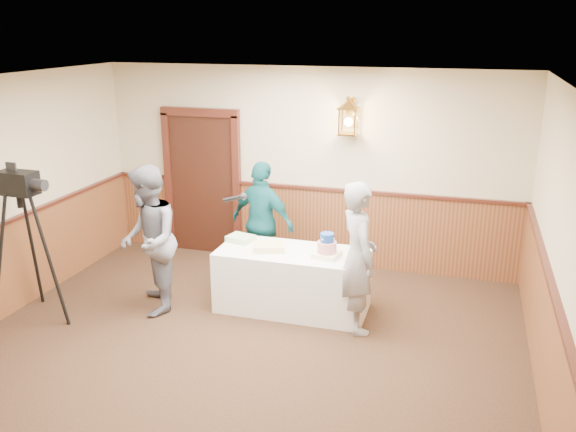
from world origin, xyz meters
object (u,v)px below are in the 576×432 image
at_px(assistant_p, 263,222).
at_px(interviewer, 148,241).
at_px(tv_camera_rig, 27,255).
at_px(sheet_cake_yellow, 269,247).
at_px(baker, 358,257).
at_px(sheet_cake_green, 241,238).
at_px(display_table, 293,280).
at_px(tiered_cake, 327,248).

bearing_deg(assistant_p, interviewer, 69.51).
bearing_deg(tv_camera_rig, sheet_cake_yellow, 25.00).
xyz_separation_m(baker, tv_camera_rig, (-3.68, -0.85, -0.06)).
xyz_separation_m(sheet_cake_yellow, tv_camera_rig, (-2.56, -1.09, 0.02)).
xyz_separation_m(baker, assistant_p, (-1.46, 1.01, -0.05)).
relative_size(interviewer, baker, 1.03).
bearing_deg(sheet_cake_green, tv_camera_rig, -148.89).
distance_m(baker, assistant_p, 1.78).
xyz_separation_m(sheet_cake_green, baker, (1.55, -0.43, 0.08)).
distance_m(interviewer, tv_camera_rig, 1.37).
relative_size(display_table, tiered_cake, 5.54).
bearing_deg(sheet_cake_green, sheet_cake_yellow, -23.91).
distance_m(sheet_cake_green, assistant_p, 0.59).
distance_m(assistant_p, tv_camera_rig, 2.90).
distance_m(display_table, sheet_cake_green, 0.84).
xyz_separation_m(display_table, sheet_cake_green, (-0.72, 0.15, 0.41)).
relative_size(display_table, assistant_p, 1.09).
bearing_deg(baker, sheet_cake_yellow, 47.77).
bearing_deg(baker, display_table, 41.14).
bearing_deg(assistant_p, tv_camera_rig, 58.00).
distance_m(interviewer, assistant_p, 1.60).
xyz_separation_m(tiered_cake, sheet_cake_yellow, (-0.72, 0.02, -0.08)).
bearing_deg(sheet_cake_green, baker, -15.49).
bearing_deg(display_table, sheet_cake_green, 168.24).
xyz_separation_m(sheet_cake_yellow, assistant_p, (-0.35, 0.77, 0.04)).
bearing_deg(baker, sheet_cake_green, 44.26).
bearing_deg(sheet_cake_yellow, assistant_p, 114.08).
relative_size(sheet_cake_yellow, baker, 0.21).
relative_size(sheet_cake_green, tv_camera_rig, 0.17).
bearing_deg(assistant_p, baker, 163.31).
bearing_deg(sheet_cake_yellow, interviewer, -160.33).
bearing_deg(baker, tv_camera_rig, 72.80).
bearing_deg(sheet_cake_yellow, display_table, 8.78).
bearing_deg(tiered_cake, assistant_p, 143.07).
bearing_deg(sheet_cake_green, tiered_cake, -10.68).
bearing_deg(baker, interviewer, 65.38).
distance_m(tiered_cake, sheet_cake_yellow, 0.72).
height_order(assistant_p, tv_camera_rig, tv_camera_rig).
relative_size(assistant_p, tv_camera_rig, 0.92).
height_order(sheet_cake_yellow, baker, baker).
bearing_deg(assistant_p, sheet_cake_yellow, 132.04).
xyz_separation_m(tiered_cake, interviewer, (-2.06, -0.46, 0.03)).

